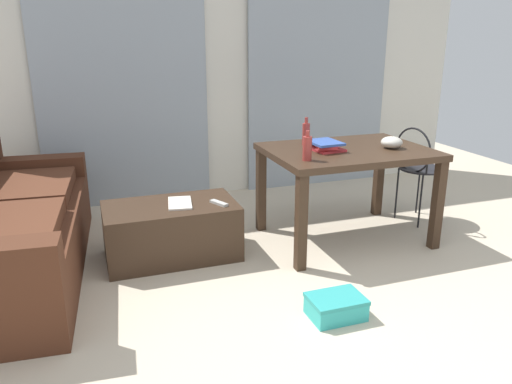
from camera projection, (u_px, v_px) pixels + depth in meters
The scene contains 14 objects.
ground_plane at pixel (303, 265), 3.57m from camera, with size 7.38×7.38×0.00m, color beige.
wall_back at pixel (225, 69), 4.93m from camera, with size 5.19×0.10×2.51m, color silver.
curtains at pixel (228, 87), 4.91m from camera, with size 3.54×0.03×2.17m.
couch at pixel (7, 233), 3.33m from camera, with size 1.01×2.13×0.77m.
coffee_table at pixel (171, 231), 3.66m from camera, with size 0.95×0.54×0.41m.
craft_table at pixel (347, 161), 3.86m from camera, with size 1.23×0.90×0.74m.
wire_chair at pixel (417, 163), 4.25m from camera, with size 0.39×0.41×0.84m.
bottle_near at pixel (306, 134), 3.92m from camera, with size 0.06×0.06×0.22m.
bottle_far at pixel (307, 148), 3.44m from camera, with size 0.06×0.06×0.21m.
bowl at pixel (392, 142), 3.83m from camera, with size 0.16×0.16×0.09m, color beige.
book_stack at pixel (325, 146), 3.76m from camera, with size 0.25×0.29×0.07m.
tv_remote_primary at pixel (219, 203), 3.60m from camera, with size 0.04×0.16×0.02m, color #B7B7B2.
magazine at pixel (180, 203), 3.61m from camera, with size 0.16×0.29×0.01m, color silver.
shoebox at pixel (336, 307), 2.90m from camera, with size 0.32×0.23×0.13m.
Camera 1 is at (-1.39, -1.81, 1.58)m, focal length 35.00 mm.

